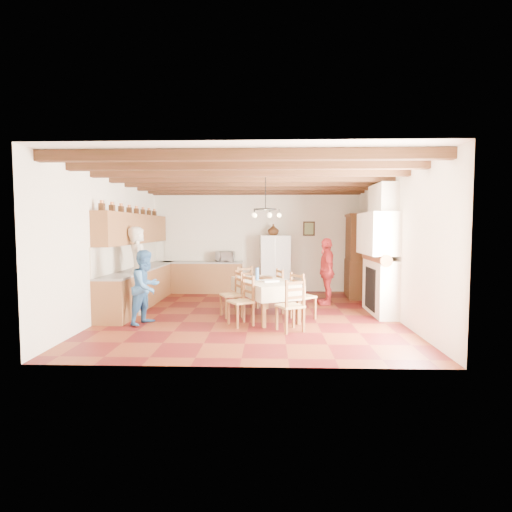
{
  "coord_description": "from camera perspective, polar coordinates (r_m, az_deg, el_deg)",
  "views": [
    {
      "loc": [
        0.39,
        -8.48,
        1.86
      ],
      "look_at": [
        0.1,
        0.3,
        1.25
      ],
      "focal_mm": 28.0,
      "sensor_mm": 36.0,
      "label": 1
    }
  ],
  "objects": [
    {
      "name": "chair_right_far",
      "position": [
        8.99,
        4.43,
        -4.87
      ],
      "size": [
        0.52,
        0.53,
        0.96
      ],
      "primitive_type": null,
      "rotation": [
        0.0,
        0.0,
        1.9
      ],
      "color": "brown",
      "rests_on": "floor"
    },
    {
      "name": "chair_end_far",
      "position": [
        9.34,
        -1.22,
        -4.52
      ],
      "size": [
        0.55,
        0.54,
        0.96
      ],
      "primitive_type": null,
      "rotation": [
        0.0,
        0.0,
        0.46
      ],
      "color": "brown",
      "rests_on": "floor"
    },
    {
      "name": "dining_table",
      "position": [
        8.32,
        1.35,
        -4.07
      ],
      "size": [
        1.54,
        1.99,
        0.78
      ],
      "rotation": [
        0.0,
        0.0,
        0.41
      ],
      "color": "#EDE3CA",
      "rests_on": "floor"
    },
    {
      "name": "ceiling",
      "position": [
        8.57,
        -0.75,
        11.68
      ],
      "size": [
        6.0,
        6.5,
        0.02
      ],
      "primitive_type": "cube",
      "color": "white",
      "rests_on": "ground"
    },
    {
      "name": "floor",
      "position": [
        8.69,
        -0.73,
        -8.45
      ],
      "size": [
        6.0,
        6.5,
        0.02
      ],
      "primitive_type": "cube",
      "color": "#4E1110",
      "rests_on": "ground"
    },
    {
      "name": "lower_cabinets_back",
      "position": [
        11.68,
        -7.68,
        -3.09
      ],
      "size": [
        2.3,
        0.6,
        0.86
      ],
      "primitive_type": "cube",
      "color": "brown",
      "rests_on": "ground"
    },
    {
      "name": "ceiling_beams",
      "position": [
        8.55,
        -0.75,
        11.02
      ],
      "size": [
        6.0,
        6.3,
        0.16
      ],
      "primitive_type": null,
      "color": "#35220E",
      "rests_on": "ground"
    },
    {
      "name": "refrigerator",
      "position": [
        11.43,
        2.69,
        -1.21
      ],
      "size": [
        0.88,
        0.75,
        1.66
      ],
      "primitive_type": "cube",
      "rotation": [
        0.0,
        0.0,
        0.08
      ],
      "color": "white",
      "rests_on": "floor"
    },
    {
      "name": "wall_back",
      "position": [
        11.75,
        -0.0,
        2.22
      ],
      "size": [
        6.0,
        0.02,
        3.0
      ],
      "primitive_type": "cube",
      "color": "#EEE4CB",
      "rests_on": "ground"
    },
    {
      "name": "backsplash_back",
      "position": [
        11.9,
        -7.49,
        0.76
      ],
      "size": [
        2.3,
        0.03,
        0.6
      ],
      "primitive_type": "cube",
      "color": "beige",
      "rests_on": "ground"
    },
    {
      "name": "chair_left_near",
      "position": [
        7.69,
        -2.21,
        -6.38
      ],
      "size": [
        0.56,
        0.57,
        0.96
      ],
      "primitive_type": null,
      "rotation": [
        0.0,
        0.0,
        -0.99
      ],
      "color": "brown",
      "rests_on": "floor"
    },
    {
      "name": "countertop_back",
      "position": [
        11.64,
        -7.71,
        -0.89
      ],
      "size": [
        2.34,
        0.62,
        0.04
      ],
      "primitive_type": "cube",
      "color": "slate",
      "rests_on": "lower_cabinets_back"
    },
    {
      "name": "chair_right_near",
      "position": [
        8.29,
        6.73,
        -5.64
      ],
      "size": [
        0.57,
        0.58,
        0.96
      ],
      "primitive_type": null,
      "rotation": [
        0.0,
        0.0,
        2.23
      ],
      "color": "brown",
      "rests_on": "floor"
    },
    {
      "name": "microwave",
      "position": [
        11.53,
        -4.44,
        -0.08
      ],
      "size": [
        0.54,
        0.37,
        0.29
      ],
      "primitive_type": "imported",
      "rotation": [
        0.0,
        0.0,
        0.03
      ],
      "color": "silver",
      "rests_on": "countertop_back"
    },
    {
      "name": "hutch",
      "position": [
        11.12,
        14.15,
        0.05
      ],
      "size": [
        0.61,
        1.27,
        2.25
      ],
      "primitive_type": null,
      "rotation": [
        0.0,
        0.0,
        -0.07
      ],
      "color": "#3A1D11",
      "rests_on": "floor"
    },
    {
      "name": "wall_right",
      "position": [
        8.88,
        19.05,
        1.43
      ],
      "size": [
        0.02,
        6.5,
        3.0
      ],
      "primitive_type": "cube",
      "color": "#EEE4CB",
      "rests_on": "ground"
    },
    {
      "name": "person_man",
      "position": [
        9.06,
        -16.37,
        -1.96
      ],
      "size": [
        0.67,
        0.81,
        1.9
      ],
      "primitive_type": "imported",
      "rotation": [
        0.0,
        0.0,
        1.93
      ],
      "color": "beige",
      "rests_on": "floor"
    },
    {
      "name": "person_woman_blue",
      "position": [
        8.05,
        -15.43,
        -4.3
      ],
      "size": [
        0.77,
        0.86,
        1.44
      ],
      "primitive_type": "imported",
      "rotation": [
        0.0,
        0.0,
        1.18
      ],
      "color": "#396CAA",
      "rests_on": "floor"
    },
    {
      "name": "wall_front",
      "position": [
        5.25,
        -2.4,
        0.02
      ],
      "size": [
        6.0,
        0.02,
        3.0
      ],
      "primitive_type": "cube",
      "color": "#EEE4CB",
      "rests_on": "ground"
    },
    {
      "name": "chair_end_near",
      "position": [
        7.29,
        4.9,
        -6.97
      ],
      "size": [
        0.56,
        0.55,
        0.96
      ],
      "primitive_type": null,
      "rotation": [
        0.0,
        0.0,
        3.64
      ],
      "color": "brown",
      "rests_on": "floor"
    },
    {
      "name": "fridge_vase",
      "position": [
        11.38,
        2.49,
        3.77
      ],
      "size": [
        0.36,
        0.36,
        0.33
      ],
      "primitive_type": "imported",
      "rotation": [
        0.0,
        0.0,
        -0.18
      ],
      "color": "#3A1D11",
      "rests_on": "refrigerator"
    },
    {
      "name": "countertop_left",
      "position": [
        10.07,
        -15.99,
        -1.77
      ],
      "size": [
        0.62,
        4.3,
        0.04
      ],
      "primitive_type": "cube",
      "color": "slate",
      "rests_on": "lower_cabinets_left"
    },
    {
      "name": "fireplace",
      "position": [
        9.0,
        16.9,
        0.87
      ],
      "size": [
        0.56,
        1.6,
        2.8
      ],
      "primitive_type": null,
      "color": "#EFE1C7",
      "rests_on": "ground"
    },
    {
      "name": "chandelier",
      "position": [
        8.25,
        1.36,
        6.68
      ],
      "size": [
        0.47,
        0.47,
        0.03
      ],
      "primitive_type": "torus",
      "color": "black",
      "rests_on": "ground"
    },
    {
      "name": "lower_cabinets_left",
      "position": [
        10.12,
        -15.95,
        -4.3
      ],
      "size": [
        0.6,
        4.3,
        0.86
      ],
      "primitive_type": "cube",
      "color": "brown",
      "rests_on": "ground"
    },
    {
      "name": "wall_left",
      "position": [
        9.15,
        -19.94,
        1.48
      ],
      "size": [
        0.02,
        6.5,
        3.0
      ],
      "primitive_type": "cube",
      "color": "#EEE4CB",
      "rests_on": "ground"
    },
    {
      "name": "upper_cabinets",
      "position": [
        10.06,
        -16.78,
        3.75
      ],
      "size": [
        0.35,
        4.2,
        0.7
      ],
      "primitive_type": "cube",
      "color": "brown",
      "rests_on": "ground"
    },
    {
      "name": "person_woman_red",
      "position": [
        9.89,
        10.03,
        -2.15
      ],
      "size": [
        0.41,
        0.96,
        1.63
      ],
      "primitive_type": "imported",
      "rotation": [
        0.0,
        0.0,
        -1.56
      ],
      "color": "red",
      "rests_on": "floor"
    },
    {
      "name": "wall_picture",
      "position": [
        11.77,
        7.57,
        3.9
      ],
      "size": [
        0.34,
        0.03,
        0.42
      ],
      "primitive_type": "cube",
      "color": "#2F1F12",
      "rests_on": "ground"
    },
    {
      "name": "chair_left_far",
      "position": [
        8.45,
        -3.56,
        -5.44
      ],
      "size": [
        0.54,
        0.55,
        0.96
      ],
      "primitive_type": null,
      "rotation": [
        0.0,
        0.0,
        -1.15
      ],
      "color": "brown",
      "rests_on": "floor"
    },
    {
      "name": "backsplash_left",
      "position": [
        10.13,
        -17.56,
        0.05
      ],
      "size": [
        0.03,
        4.3,
        0.6
      ],
      "primitive_type": "cube",
      "color": "beige",
      "rests_on": "ground"
    }
  ]
}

